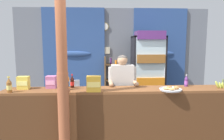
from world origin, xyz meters
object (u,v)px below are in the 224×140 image
Objects in this scene: plastic_lawn_chair at (72,97)px; bottle_shelf_rack at (113,82)px; soda_bottle_orange_soda at (67,82)px; snack_box_instant_noodle at (23,83)px; drink_fridge at (148,68)px; soda_bottle_iced_tea at (9,86)px; shopkeeper at (122,85)px; banana_bunch at (222,85)px; snack_box_wafer at (51,82)px; soda_bottle_cola at (72,82)px; timber_post at (63,76)px; soda_bottle_grape_soda at (186,81)px; pastry_tray at (171,89)px; snack_box_choco_powder at (94,84)px; stall_counter at (122,112)px.

bottle_shelf_rack is at bearing 36.35° from plastic_lawn_chair.
snack_box_instant_noodle is at bearing 172.94° from soda_bottle_orange_soda.
soda_bottle_iced_tea is (-2.59, -1.77, -0.04)m from drink_fridge.
banana_bunch is at bearing -16.22° from shopkeeper.
drink_fridge is at bearing 36.40° from snack_box_wafer.
drink_fridge is at bearing 41.70° from soda_bottle_cola.
plastic_lawn_chair is 1.39m from soda_bottle_orange_soda.
shopkeeper reaches higher than soda_bottle_cola.
timber_post is 0.39m from soda_bottle_orange_soda.
soda_bottle_grape_soda is at bearing -27.33° from plastic_lawn_chair.
shopkeeper is (1.06, -0.82, 0.45)m from plastic_lawn_chair.
soda_bottle_orange_soda is 2.60m from banana_bunch.
soda_bottle_grape_soda reaches higher than pastry_tray.
snack_box_instant_noodle is at bearing -175.09° from soda_bottle_cola.
snack_box_choco_powder is (-1.61, -0.28, 0.03)m from soda_bottle_grape_soda.
timber_post is 10.62× the size of snack_box_choco_powder.
snack_box_choco_powder is 1.18× the size of snack_box_wafer.
shopkeeper reaches higher than pastry_tray.
snack_box_instant_noodle is 2.41m from pastry_tray.
drink_fridge reaches higher than bottle_shelf_rack.
soda_bottle_grape_soda is 0.88× the size of snack_box_choco_powder.
bottle_shelf_rack is at bearing 50.52° from soda_bottle_iced_tea.
soda_bottle_cola is (-0.89, -0.28, 0.11)m from shopkeeper.
soda_bottle_orange_soda reaches higher than pastry_tray.
soda_bottle_iced_tea is at bearing -129.48° from bottle_shelf_rack.
bottle_shelf_rack is at bearing 90.24° from stall_counter.
snack_box_choco_powder is (-0.45, -2.12, 0.37)m from bottle_shelf_rack.
drink_fridge is at bearing 49.22° from timber_post.
snack_box_wafer is at bearing -179.67° from soda_bottle_cola.
drink_fridge reaches higher than soda_bottle_orange_soda.
shopkeeper reaches higher than snack_box_choco_powder.
plastic_lawn_chair is at bearing -168.20° from drink_fridge.
plastic_lawn_chair is 1.61m from snack_box_choco_powder.
soda_bottle_cola is (0.06, 0.52, -0.18)m from timber_post.
soda_bottle_cola is 0.48m from snack_box_choco_powder.
drink_fridge is (0.83, 1.72, 0.52)m from stall_counter.
timber_post reaches higher than plastic_lawn_chair.
soda_bottle_orange_soda is 1.47× the size of snack_box_instant_noodle.
stall_counter is at bearing -168.90° from soda_bottle_grape_soda.
banana_bunch is (0.55, -0.18, -0.03)m from soda_bottle_grape_soda.
plastic_lawn_chair is (-0.10, 1.62, -0.74)m from timber_post.
soda_bottle_cola reaches higher than snack_box_wafer.
soda_bottle_iced_tea is at bearing -162.55° from soda_bottle_cola.
bottle_shelf_rack is at bearing 78.12° from snack_box_choco_powder.
shopkeeper is 0.79m from snack_box_choco_powder.
pastry_tray is 0.93m from banana_bunch.
shopkeeper reaches higher than stall_counter.
soda_bottle_iced_tea reaches higher than banana_bunch.
shopkeeper reaches higher than banana_bunch.
plastic_lawn_chair is 0.58× the size of shopkeeper.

